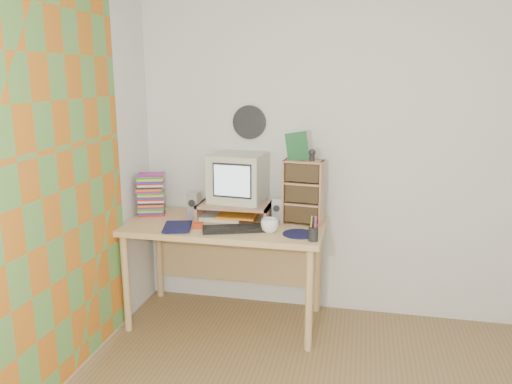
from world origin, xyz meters
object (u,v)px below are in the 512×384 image
at_px(desk, 227,238).
at_px(crt_monitor, 237,178).
at_px(diary, 164,225).
at_px(cd_rack, 303,192).
at_px(keyboard, 234,229).
at_px(mug, 270,226).
at_px(dvd_stack, 151,197).

relative_size(desk, crt_monitor, 3.81).
bearing_deg(diary, crt_monitor, 25.97).
bearing_deg(crt_monitor, cd_rack, 1.57).
bearing_deg(keyboard, crt_monitor, 80.62).
distance_m(crt_monitor, mug, 0.49).
distance_m(keyboard, cd_rack, 0.56).
bearing_deg(diary, mug, -9.26).
xyz_separation_m(desk, dvd_stack, (-0.59, 0.03, 0.27)).
height_order(mug, diary, mug).
bearing_deg(crt_monitor, keyboard, -74.31).
relative_size(desk, diary, 6.21).
height_order(crt_monitor, dvd_stack, crt_monitor).
bearing_deg(mug, cd_rack, 53.95).
xyz_separation_m(keyboard, diary, (-0.48, -0.05, 0.01)).
distance_m(crt_monitor, cd_rack, 0.49).
bearing_deg(mug, keyboard, -175.28).
bearing_deg(cd_rack, mug, -119.95).
height_order(keyboard, mug, mug).
height_order(crt_monitor, cd_rack, crt_monitor).
bearing_deg(desk, dvd_stack, 176.83).
relative_size(desk, cd_rack, 3.11).
bearing_deg(crt_monitor, diary, -133.49).
bearing_deg(keyboard, dvd_stack, 140.32).
relative_size(mug, diary, 0.52).
bearing_deg(cd_rack, diary, -154.05).
relative_size(dvd_stack, mug, 2.27).
bearing_deg(desk, crt_monitor, 58.73).
bearing_deg(cd_rack, keyboard, -141.04).
distance_m(dvd_stack, diary, 0.40).
xyz_separation_m(desk, crt_monitor, (0.05, 0.09, 0.43)).
xyz_separation_m(mug, diary, (-0.72, -0.07, -0.02)).
height_order(desk, keyboard, keyboard).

